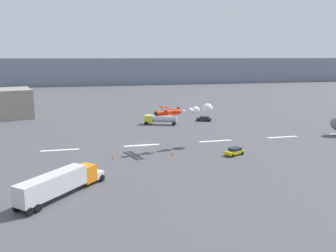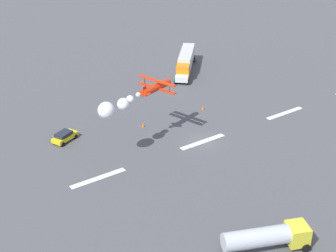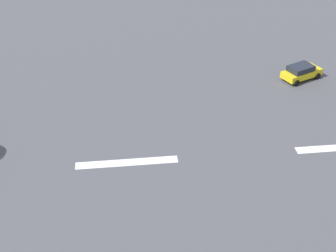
# 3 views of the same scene
# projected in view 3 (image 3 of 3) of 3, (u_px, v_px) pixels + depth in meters

# --- Properties ---
(runway_stripe_6) EXTENTS (8.00, 0.90, 0.01)m
(runway_stripe_6) POSITION_uv_depth(u_px,v_px,m) (127.00, 162.00, 39.21)
(runway_stripe_6) COLOR white
(runway_stripe_6) RESTS_ON ground
(followme_car_yellow) EXTENTS (4.47, 3.34, 1.52)m
(followme_car_yellow) POSITION_uv_depth(u_px,v_px,m) (301.00, 72.00, 50.56)
(followme_car_yellow) COLOR yellow
(followme_car_yellow) RESTS_ON ground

